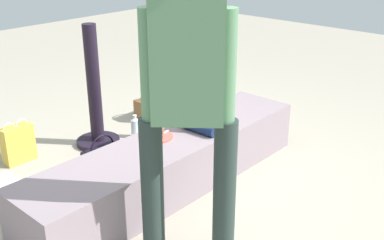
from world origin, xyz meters
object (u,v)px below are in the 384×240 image
object	(u,v)px
child_seated	(197,99)
water_bottle_near_gift	(135,127)
cake_plate	(157,134)
handbag_brown_canvas	(149,107)
gift_bag	(18,144)
handbag_black_leather	(103,160)
adult_standing	(188,79)

from	to	relation	value
child_seated	water_bottle_near_gift	world-z (taller)	child_seated
cake_plate	handbag_brown_canvas	xyz separation A→B (m)	(0.83, 0.98, -0.28)
child_seated	gift_bag	xyz separation A→B (m)	(-0.80, 1.14, -0.43)
child_seated	cake_plate	world-z (taller)	child_seated
handbag_black_leather	handbag_brown_canvas	xyz separation A→B (m)	(0.98, 0.55, 0.00)
cake_plate	handbag_brown_canvas	size ratio (longest dim) A/B	0.73
water_bottle_near_gift	handbag_black_leather	world-z (taller)	handbag_black_leather
handbag_black_leather	handbag_brown_canvas	size ratio (longest dim) A/B	0.99
handbag_brown_canvas	adult_standing	bearing A→B (deg)	-127.18
gift_bag	water_bottle_near_gift	distance (m)	0.97
adult_standing	handbag_brown_canvas	xyz separation A→B (m)	(1.26, 1.66, -0.92)
cake_plate	water_bottle_near_gift	world-z (taller)	cake_plate
child_seated	water_bottle_near_gift	size ratio (longest dim) A/B	2.36
gift_bag	handbag_brown_canvas	bearing A→B (deg)	-3.52
child_seated	adult_standing	size ratio (longest dim) A/B	0.28
handbag_brown_canvas	water_bottle_near_gift	bearing A→B (deg)	-148.58
cake_plate	child_seated	bearing A→B (deg)	-14.78
cake_plate	handbag_black_leather	size ratio (longest dim) A/B	0.74
child_seated	handbag_black_leather	world-z (taller)	child_seated
adult_standing	handbag_brown_canvas	distance (m)	2.28
gift_bag	water_bottle_near_gift	world-z (taller)	gift_bag
adult_standing	water_bottle_near_gift	distance (m)	1.91
cake_plate	handbag_black_leather	xyz separation A→B (m)	(-0.15, 0.43, -0.28)
child_seated	gift_bag	distance (m)	1.46
child_seated	handbag_brown_canvas	bearing A→B (deg)	64.13
handbag_black_leather	water_bottle_near_gift	bearing A→B (deg)	27.57
water_bottle_near_gift	child_seated	bearing A→B (deg)	-98.29
gift_bag	handbag_brown_canvas	world-z (taller)	gift_bag
gift_bag	handbag_black_leather	xyz separation A→B (m)	(0.33, -0.63, -0.05)
child_seated	water_bottle_near_gift	distance (m)	0.96
adult_standing	handbag_brown_canvas	size ratio (longest dim) A/B	5.55
child_seated	cake_plate	bearing A→B (deg)	165.22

